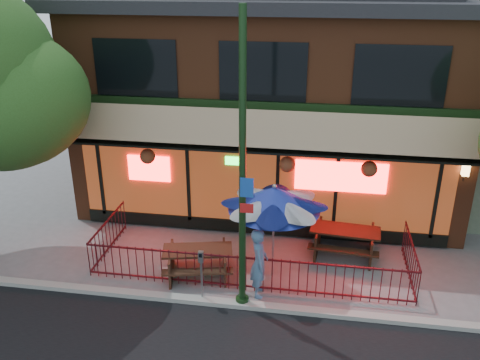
# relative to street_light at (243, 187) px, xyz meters

# --- Properties ---
(ground) EXTENTS (80.00, 80.00, 0.00)m
(ground) POSITION_rel_street_light_xyz_m (-0.00, 0.40, -3.15)
(ground) COLOR gray
(ground) RESTS_ON ground
(curb) EXTENTS (80.00, 0.25, 0.12)m
(curb) POSITION_rel_street_light_xyz_m (-0.00, -0.10, -3.09)
(curb) COLOR #999993
(curb) RESTS_ON ground
(restaurant_building) EXTENTS (12.96, 9.49, 8.05)m
(restaurant_building) POSITION_rel_street_light_xyz_m (-0.00, 7.51, 0.98)
(restaurant_building) COLOR brown
(restaurant_building) RESTS_ON ground
(patio_fence) EXTENTS (8.44, 2.62, 1.00)m
(patio_fence) POSITION_rel_street_light_xyz_m (-0.00, 0.91, -2.52)
(patio_fence) COLOR #480F16
(patio_fence) RESTS_ON ground
(street_light) EXTENTS (0.43, 0.32, 7.00)m
(street_light) POSITION_rel_street_light_xyz_m (0.00, 0.00, 0.00)
(street_light) COLOR #163316
(street_light) RESTS_ON ground
(picnic_table_left) EXTENTS (2.08, 1.75, 0.78)m
(picnic_table_left) POSITION_rel_street_light_xyz_m (-1.36, 1.10, -2.64)
(picnic_table_left) COLOR #3C2216
(picnic_table_left) RESTS_ON ground
(picnic_table_right) EXTENTS (2.06, 1.66, 0.82)m
(picnic_table_right) POSITION_rel_street_light_xyz_m (2.51, 2.76, -2.61)
(picnic_table_right) COLOR black
(picnic_table_right) RESTS_ON ground
(patio_umbrella) EXTENTS (2.33, 2.33, 2.66)m
(patio_umbrella) POSITION_rel_street_light_xyz_m (0.60, 1.38, -0.88)
(patio_umbrella) COLOR gray
(patio_umbrella) RESTS_ON ground
(pedestrian) EXTENTS (0.51, 0.71, 1.82)m
(pedestrian) POSITION_rel_street_light_xyz_m (0.34, 0.50, -2.24)
(pedestrian) COLOR #547CA8
(pedestrian) RESTS_ON ground
(parking_meter_near) EXTENTS (0.12, 0.11, 1.40)m
(parking_meter_near) POSITION_rel_street_light_xyz_m (-1.00, 0.00, -2.20)
(parking_meter_near) COLOR gray
(parking_meter_near) RESTS_ON ground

